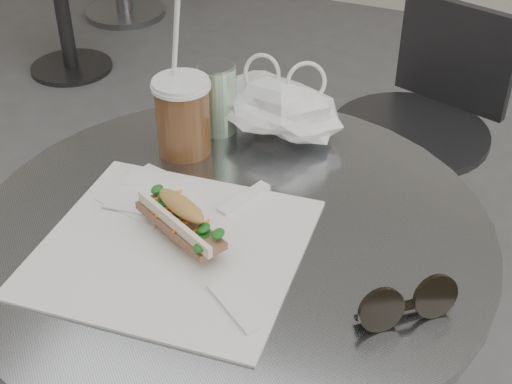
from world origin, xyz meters
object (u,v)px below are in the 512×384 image
at_px(sunglasses, 407,305).
at_px(drink_can, 217,98).
at_px(banh_mi, 181,221).
at_px(chair_far, 412,169).
at_px(cafe_table, 235,353).
at_px(iced_coffee, 183,115).

xyz_separation_m(sunglasses, drink_can, (-0.41, 0.32, 0.04)).
height_order(banh_mi, drink_can, drink_can).
relative_size(sunglasses, drink_can, 0.93).
xyz_separation_m(chair_far, drink_can, (-0.25, -0.63, 0.47)).
relative_size(banh_mi, drink_can, 1.63).
distance_m(sunglasses, drink_can, 0.52).
distance_m(cafe_table, banh_mi, 0.32).
height_order(banh_mi, sunglasses, banh_mi).
distance_m(cafe_table, chair_far, 0.88).
bearing_deg(cafe_table, iced_coffee, 135.43).
distance_m(chair_far, sunglasses, 1.05).
xyz_separation_m(banh_mi, sunglasses, (0.32, -0.03, -0.01)).
bearing_deg(sunglasses, cafe_table, 121.13).
bearing_deg(banh_mi, drink_can, 133.02).
relative_size(cafe_table, chair_far, 1.02).
height_order(banh_mi, iced_coffee, iced_coffee).
height_order(cafe_table, iced_coffee, iced_coffee).
bearing_deg(iced_coffee, banh_mi, -63.62).
bearing_deg(chair_far, sunglasses, 117.91).
height_order(cafe_table, drink_can, drink_can).
xyz_separation_m(banh_mi, drink_can, (-0.08, 0.30, 0.03)).
xyz_separation_m(iced_coffee, sunglasses, (0.43, -0.24, -0.04)).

